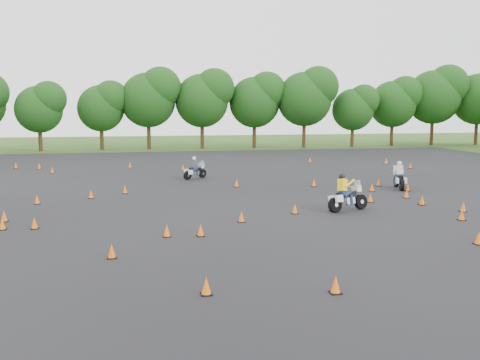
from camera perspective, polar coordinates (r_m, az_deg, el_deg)
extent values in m
plane|color=#2D5119|center=(23.35, 1.93, -4.22)|extent=(140.00, 140.00, 0.00)
plane|color=black|center=(29.12, -0.77, -1.81)|extent=(62.00, 62.00, 0.00)
cone|color=#F9630A|center=(44.73, 17.71, 1.48)|extent=(0.26, 0.26, 0.45)
cone|color=#F9630A|center=(46.22, -22.81, 1.43)|extent=(0.26, 0.26, 0.45)
cone|color=#F9630A|center=(33.15, 7.89, -0.31)|extent=(0.26, 0.26, 0.45)
cone|color=#F9630A|center=(31.93, 13.89, -0.78)|extent=(0.26, 0.26, 0.45)
cone|color=#F9630A|center=(29.71, -15.62, -1.47)|extent=(0.26, 0.26, 0.45)
cone|color=#F9630A|center=(20.39, -7.81, -5.40)|extent=(0.26, 0.26, 0.45)
cone|color=#F9630A|center=(30.09, 17.33, -1.42)|extent=(0.26, 0.26, 0.45)
cone|color=#F9630A|center=(28.24, 13.73, -1.87)|extent=(0.26, 0.26, 0.45)
cone|color=#F9630A|center=(24.65, 5.86, -3.07)|extent=(0.26, 0.26, 0.45)
cone|color=#F9630A|center=(27.07, 22.71, -2.66)|extent=(0.26, 0.26, 0.45)
cone|color=#F9630A|center=(32.42, 12.36, -0.60)|extent=(0.26, 0.26, 0.45)
cone|color=#F9630A|center=(23.36, -24.03, -4.32)|extent=(0.26, 0.26, 0.45)
cone|color=#F9630A|center=(34.18, 14.58, -0.25)|extent=(0.26, 0.26, 0.45)
cone|color=#F9630A|center=(47.98, 15.36, 1.97)|extent=(0.26, 0.26, 0.45)
cone|color=#F9630A|center=(43.91, -11.65, 1.57)|extent=(0.26, 0.26, 0.45)
cone|color=#F9630A|center=(17.90, -13.53, -7.42)|extent=(0.26, 0.26, 0.45)
cone|color=#F9630A|center=(28.83, -20.83, -1.96)|extent=(0.26, 0.26, 0.45)
cone|color=#F9630A|center=(45.03, -20.64, 1.39)|extent=(0.26, 0.26, 0.45)
cone|color=#F9630A|center=(20.35, -4.22, -5.37)|extent=(0.26, 0.26, 0.45)
cone|color=#F9630A|center=(23.03, -21.08, -4.33)|extent=(0.26, 0.26, 0.45)
cone|color=#F9630A|center=(27.83, 10.80, -1.92)|extent=(0.26, 0.26, 0.45)
cone|color=#F9630A|center=(32.65, 17.42, -0.72)|extent=(0.26, 0.26, 0.45)
cone|color=#F9630A|center=(47.75, 15.30, 1.95)|extent=(0.26, 0.26, 0.45)
cone|color=#F9630A|center=(24.96, -23.86, -3.57)|extent=(0.26, 0.26, 0.45)
cone|color=#F9630A|center=(20.90, 24.11, -5.69)|extent=(0.26, 0.26, 0.45)
cone|color=#F9630A|center=(22.74, 0.16, -3.96)|extent=(0.26, 0.26, 0.45)
cone|color=#F9630A|center=(14.19, -3.62, -11.26)|extent=(0.26, 0.26, 0.45)
cone|color=#F9630A|center=(14.48, 10.16, -10.97)|extent=(0.26, 0.26, 0.45)
cone|color=#F9630A|center=(42.01, -19.40, 1.02)|extent=(0.26, 0.26, 0.45)
cone|color=#F9630A|center=(32.71, -0.37, -0.35)|extent=(0.26, 0.26, 0.45)
cone|color=#F9630A|center=(25.49, 9.87, -2.79)|extent=(0.26, 0.26, 0.45)
cone|color=#F9630A|center=(47.79, 7.47, 2.16)|extent=(0.26, 0.26, 0.45)
cone|color=#F9630A|center=(25.00, 22.58, -3.48)|extent=(0.26, 0.26, 0.45)
cone|color=#F9630A|center=(41.33, -6.10, 1.31)|extent=(0.26, 0.26, 0.45)
cone|color=#F9630A|center=(28.20, 18.85, -2.08)|extent=(0.26, 0.26, 0.45)
cone|color=#F9630A|center=(30.88, -12.18, -1.01)|extent=(0.26, 0.26, 0.45)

